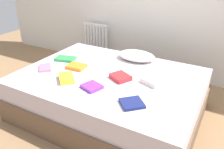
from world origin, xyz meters
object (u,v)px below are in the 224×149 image
Objects in this scene: pillow at (137,56)px; textbook_white at (153,81)px; textbook_navy at (132,103)px; textbook_purple at (92,87)px; radiator at (96,41)px; bed at (110,94)px; textbook_orange at (77,67)px; textbook_pink at (45,68)px; textbook_yellow at (66,78)px; textbook_red at (120,77)px; textbook_green at (65,59)px.

pillow is 2.38× the size of textbook_white.
textbook_navy is at bearing -68.41° from pillow.
textbook_white is at bearing 56.57° from textbook_purple.
radiator is at bearing 147.94° from pillow.
radiator is at bearing 128.79° from bed.
textbook_pink is at bearing -153.86° from textbook_orange.
pillow reaches higher than textbook_orange.
pillow is 2.23× the size of textbook_yellow.
textbook_pink is 1.09× the size of textbook_navy.
bed is at bearing -165.93° from textbook_red.
radiator reaches higher than pillow.
textbook_navy is at bearing -72.10° from textbook_white.
textbook_navy is at bearing -28.64° from textbook_orange.
textbook_yellow is at bearing 129.90° from textbook_navy.
textbook_purple is at bearing -47.02° from textbook_green.
textbook_yellow reaches higher than textbook_white.
textbook_green is (-0.27, 0.13, -0.00)m from textbook_orange.
textbook_yellow is at bearing -64.18° from textbook_green.
textbook_pink is at bearing -151.02° from textbook_yellow.
textbook_pink is 0.37m from textbook_orange.
bed is 0.68m from textbook_navy.
textbook_orange is at bearing -131.08° from pillow.
textbook_navy is 0.77× the size of textbook_green.
textbook_purple and textbook_green have the same top height.
radiator reaches higher than textbook_pink.
textbook_red is (0.07, -0.58, -0.03)m from pillow.
textbook_orange is (-0.92, -0.08, -0.01)m from textbook_white.
textbook_orange is at bearing 161.66° from textbook_purple.
textbook_red reaches higher than textbook_purple.
radiator is at bearing 88.52° from textbook_green.
textbook_navy is at bearing -38.46° from textbook_green.
textbook_red is 0.58m from textbook_orange.
textbook_white is at bearing 69.24° from textbook_yellow.
radiator is 2.97× the size of textbook_white.
textbook_white is at bearing -16.94° from textbook_green.
textbook_navy is (1.21, -0.19, 0.00)m from textbook_pink.
textbook_red is 0.94× the size of textbook_yellow.
textbook_red is at bearing -83.13° from pillow.
textbook_purple is (0.96, -1.55, 0.11)m from radiator.
textbook_pink is 0.75m from textbook_purple.
textbook_orange is at bearing 76.98° from textbook_pink.
pillow is at bearing 88.78° from textbook_pink.
textbook_red is (0.15, -0.04, 0.28)m from bed.
textbook_yellow is (-0.82, -0.39, 0.00)m from textbook_white.
textbook_orange is at bearing -66.62° from radiator.
textbook_purple is 0.33m from textbook_yellow.
textbook_white is at bearing 58.11° from textbook_pink.
textbook_yellow is 0.57m from textbook_green.
bed is 0.44m from textbook_purple.
textbook_white reaches higher than textbook_navy.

